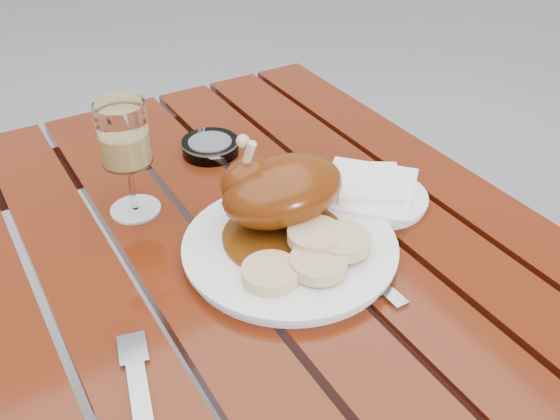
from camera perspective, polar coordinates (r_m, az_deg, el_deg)
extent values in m
cylinder|color=white|center=(0.86, 0.91, -3.50)|extent=(0.33, 0.33, 0.02)
cylinder|color=#58290A|center=(0.86, 0.40, -2.37)|extent=(0.17, 0.17, 0.00)
ellipsoid|color=#732D08|center=(0.87, 0.31, 1.78)|extent=(0.18, 0.12, 0.09)
ellipsoid|color=#732D08|center=(0.86, -2.83, 2.54)|extent=(0.09, 0.06, 0.07)
cylinder|color=#C6B28C|center=(0.85, -3.32, 3.77)|extent=(0.03, 0.04, 0.10)
cylinder|color=#D0B57F|center=(0.79, -0.88, -5.79)|extent=(0.07, 0.07, 0.02)
cylinder|color=#D0B57F|center=(0.80, 3.52, -4.87)|extent=(0.07, 0.07, 0.02)
cylinder|color=#D0B57F|center=(0.83, 5.77, -2.87)|extent=(0.07, 0.07, 0.02)
cylinder|color=#D0B57F|center=(0.83, 3.21, -2.34)|extent=(0.07, 0.07, 0.02)
cylinder|color=#E0B666|center=(0.92, -13.76, 4.46)|extent=(0.10, 0.10, 0.18)
cylinder|color=white|center=(0.97, 8.80, 1.11)|extent=(0.17, 0.17, 0.01)
cube|color=white|center=(0.97, 8.04, 1.85)|extent=(0.20, 0.20, 0.01)
cylinder|color=#B2B7BC|center=(1.09, -6.39, 5.77)|extent=(0.12, 0.12, 0.02)
cube|color=gray|center=(0.70, -12.63, -16.66)|extent=(0.06, 0.17, 0.01)
cube|color=gray|center=(0.85, 6.70, -4.68)|extent=(0.02, 0.20, 0.01)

